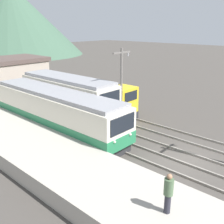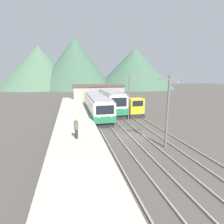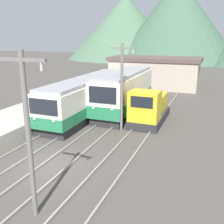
# 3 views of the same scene
# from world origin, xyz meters

# --- Properties ---
(ground_plane) EXTENTS (200.00, 200.00, 0.00)m
(ground_plane) POSITION_xyz_m (0.00, 0.00, 0.00)
(ground_plane) COLOR #47423D
(track_left) EXTENTS (1.54, 60.00, 0.14)m
(track_left) POSITION_xyz_m (-2.60, 0.00, 0.07)
(track_left) COLOR gray
(track_left) RESTS_ON ground
(track_center) EXTENTS (1.54, 60.00, 0.14)m
(track_center) POSITION_xyz_m (0.20, 0.00, 0.07)
(track_center) COLOR gray
(track_center) RESTS_ON ground
(track_right) EXTENTS (1.54, 60.00, 0.14)m
(track_right) POSITION_xyz_m (3.20, 0.00, 0.07)
(track_right) COLOR gray
(track_right) RESTS_ON ground
(commuter_train_left) EXTENTS (2.84, 13.83, 3.43)m
(commuter_train_left) POSITION_xyz_m (-2.60, 9.90, 1.60)
(commuter_train_left) COLOR #28282B
(commuter_train_left) RESTS_ON ground
(commuter_train_center) EXTENTS (2.84, 10.55, 3.85)m
(commuter_train_center) POSITION_xyz_m (0.20, 11.88, 1.78)
(commuter_train_center) COLOR #28282B
(commuter_train_center) RESTS_ON ground
(shunting_locomotive) EXTENTS (2.40, 5.89, 3.00)m
(shunting_locomotive) POSITION_xyz_m (3.20, 9.55, 1.21)
(shunting_locomotive) COLOR #28282B
(shunting_locomotive) RESTS_ON ground
(catenary_mast_near) EXTENTS (2.00, 0.20, 6.55)m
(catenary_mast_near) POSITION_xyz_m (1.71, -3.79, 3.59)
(catenary_mast_near) COLOR slate
(catenary_mast_near) RESTS_ON ground
(catenary_mast_mid) EXTENTS (2.00, 0.20, 6.55)m
(catenary_mast_mid) POSITION_xyz_m (1.71, 6.79, 3.59)
(catenary_mast_mid) COLOR slate
(catenary_mast_mid) RESTS_ON ground
(station_building) EXTENTS (12.60, 6.30, 4.24)m
(station_building) POSITION_xyz_m (0.07, 26.00, 2.14)
(station_building) COLOR #AD9E8E
(station_building) RESTS_ON ground
(mountain_backdrop) EXTENTS (83.64, 45.88, 23.54)m
(mountain_backdrop) POSITION_xyz_m (0.46, 70.72, 10.50)
(mountain_backdrop) COLOR #47664C
(mountain_backdrop) RESTS_ON ground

